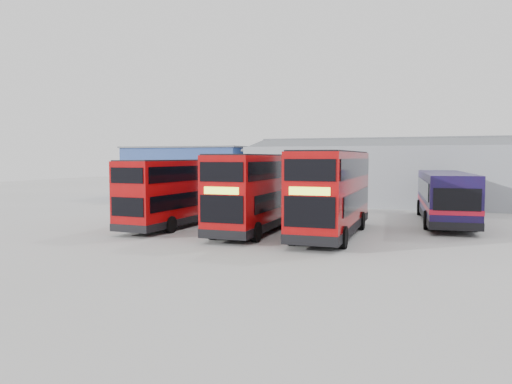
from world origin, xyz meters
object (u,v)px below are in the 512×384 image
(double_decker_left, at_px, (176,193))
(single_decker_blue, at_px, (445,198))
(maintenance_shed, at_px, (427,174))
(double_decker_right, at_px, (332,194))
(office_block, at_px, (194,172))
(double_decker_centre, at_px, (257,193))
(panel_van, at_px, (141,188))

(double_decker_left, relative_size, single_decker_blue, 0.80)
(maintenance_shed, xyz_separation_m, double_decker_right, (-3.82, -20.71, -0.41))
(office_block, bearing_deg, double_decker_centre, -53.15)
(double_decker_left, xyz_separation_m, panel_van, (-11.37, 13.08, -0.74))
(panel_van, bearing_deg, single_decker_blue, 11.30)
(double_decker_centre, xyz_separation_m, double_decker_right, (4.21, -0.06, 0.08))
(double_decker_right, bearing_deg, panel_van, 145.70)
(double_decker_right, distance_m, single_decker_blue, 9.22)
(maintenance_shed, height_order, panel_van, maintenance_shed)
(double_decker_left, height_order, panel_van, double_decker_left)
(maintenance_shed, height_order, double_decker_left, maintenance_shed)
(double_decker_right, relative_size, panel_van, 1.95)
(double_decker_centre, bearing_deg, panel_van, 139.82)
(double_decker_right, xyz_separation_m, single_decker_blue, (5.45, 7.41, -0.63))
(double_decker_right, height_order, single_decker_blue, double_decker_right)
(single_decker_blue, bearing_deg, double_decker_left, 20.40)
(office_block, bearing_deg, panel_van, -114.30)
(double_decker_right, bearing_deg, double_decker_left, 177.86)
(office_block, xyz_separation_m, maintenance_shed, (22.00, 2.01, 0.02))
(office_block, height_order, single_decker_blue, office_block)
(panel_van, bearing_deg, double_decker_right, -8.74)
(double_decker_centre, relative_size, single_decker_blue, 0.86)
(double_decker_left, distance_m, double_decker_centre, 5.13)
(office_block, distance_m, double_decker_left, 20.67)
(double_decker_right, bearing_deg, maintenance_shed, 77.60)
(single_decker_blue, relative_size, panel_van, 2.19)
(double_decker_left, xyz_separation_m, single_decker_blue, (14.79, 7.38, -0.40))
(double_decker_centre, bearing_deg, maintenance_shed, 66.92)
(double_decker_right, bearing_deg, single_decker_blue, 51.68)
(double_decker_left, distance_m, panel_van, 17.35)
(maintenance_shed, bearing_deg, double_decker_left, -122.47)
(double_decker_left, bearing_deg, double_decker_right, -178.94)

